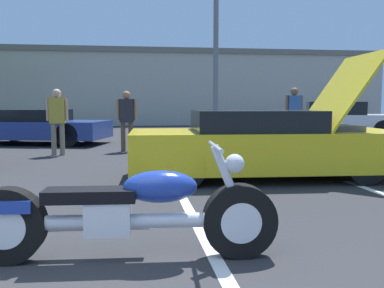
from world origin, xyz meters
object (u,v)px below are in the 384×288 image
Objects in this scene: spectator_by_show_car at (127,116)px; spectator_midground at (294,112)px; light_pole at (218,26)px; motorcycle at (126,213)px; parked_car_right_row at (338,121)px; parked_car_mid_row at (38,127)px; show_car_hood_open at (266,144)px; spectator_near_motorcycle at (57,116)px.

spectator_by_show_car is 4.83m from spectator_midground.
light_pole is 2.88× the size of motorcycle.
parked_car_right_row is 1.01× the size of parked_car_mid_row.
spectator_midground is at bearing 64.50° from motorcycle.
show_car_hood_open is at bearing -38.13° from parked_car_mid_row.
spectator_midground is (-2.68, -2.56, 0.39)m from parked_car_right_row.
parked_car_right_row is 2.66× the size of spectator_midground.
spectator_midground reaches higher than parked_car_right_row.
parked_car_right_row is at bearing 43.70° from spectator_midground.
light_pole is at bearing 25.19° from parked_car_mid_row.
parked_car_mid_row is (-5.92, -1.06, -3.40)m from light_pole.
parked_car_mid_row is 7.82m from spectator_midground.
parked_car_right_row is at bearing 59.77° from motorcycle.
spectator_near_motorcycle is 1.76m from spectator_by_show_car.
parked_car_mid_row is at bearing 165.72° from spectator_midground.
light_pole reaches higher than show_car_hood_open.
motorcycle is 0.55× the size of parked_car_mid_row.
light_pole is 8.64m from show_car_hood_open.
spectator_midground is at bearing 66.91° from show_car_hood_open.
motorcycle is at bearing -104.67° from parked_car_right_row.
spectator_midground reaches higher than spectator_by_show_car.
show_car_hood_open is 2.66× the size of spectator_midground.
show_car_hood_open is at bearing -95.59° from light_pole.
motorcycle is at bearing -89.46° from spectator_by_show_car.
parked_car_mid_row is (-2.84, 10.39, 0.15)m from motorcycle.
light_pole is 12.37m from motorcycle.
spectator_midground is (2.42, 4.94, 0.45)m from show_car_hood_open.
parked_car_right_row is at bearing 22.21° from spectator_near_motorcycle.
spectator_by_show_car is at bearing -131.69° from light_pole.
spectator_by_show_car is (1.66, 0.61, -0.02)m from spectator_near_motorcycle.
show_car_hood_open reaches higher than spectator_by_show_car.
parked_car_mid_row is at bearing 129.81° from show_car_hood_open.
parked_car_right_row is at bearing 22.62° from spectator_by_show_car.
parked_car_mid_row is at bearing 108.95° from motorcycle.
spectator_by_show_car reaches higher than parked_car_right_row.
parked_car_right_row is 8.10m from spectator_by_show_car.
light_pole is 4.41× the size of spectator_near_motorcycle.
spectator_by_show_car is (-7.47, -3.11, 0.30)m from parked_car_right_row.
motorcycle is 10.77m from parked_car_mid_row.
spectator_by_show_car is (-3.15, -3.54, -3.00)m from light_pole.
light_pole is 7.01m from spectator_near_motorcycle.
spectator_by_show_car is 0.92× the size of spectator_midground.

